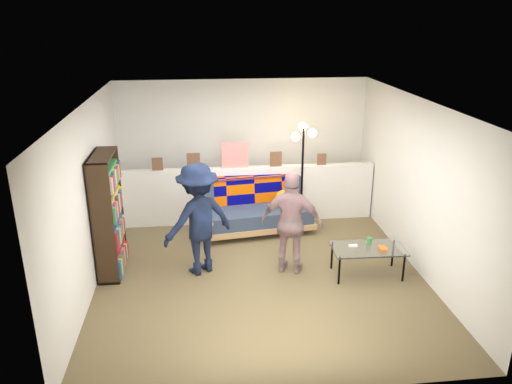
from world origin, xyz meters
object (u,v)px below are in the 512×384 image
at_px(bookshelf, 108,218).
at_px(coffee_table, 368,250).
at_px(futon_sofa, 258,210).
at_px(person_left, 198,219).
at_px(person_right, 292,223).
at_px(floor_lamp, 303,154).

height_order(bookshelf, coffee_table, bookshelf).
height_order(futon_sofa, coffee_table, futon_sofa).
relative_size(person_left, person_right, 1.08).
distance_m(futon_sofa, bookshelf, 2.56).
distance_m(bookshelf, person_right, 2.55).
xyz_separation_m(coffee_table, person_left, (-2.33, 0.38, 0.41)).
height_order(futon_sofa, floor_lamp, floor_lamp).
height_order(coffee_table, floor_lamp, floor_lamp).
bearing_deg(person_left, person_right, 144.13).
distance_m(futon_sofa, person_left, 1.72).
bearing_deg(floor_lamp, futon_sofa, -166.07).
height_order(floor_lamp, person_right, floor_lamp).
bearing_deg(person_left, coffee_table, 141.52).
bearing_deg(bookshelf, floor_lamp, 24.50).
bearing_deg(floor_lamp, person_right, -106.03).
bearing_deg(person_left, bookshelf, -36.37).
bearing_deg(futon_sofa, bookshelf, -152.16).
bearing_deg(person_right, floor_lamp, -85.29).
relative_size(futon_sofa, person_left, 1.20).
relative_size(coffee_table, person_right, 0.68).
xyz_separation_m(bookshelf, floor_lamp, (3.01, 1.37, 0.45)).
xyz_separation_m(futon_sofa, person_left, (-0.99, -1.34, 0.44)).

